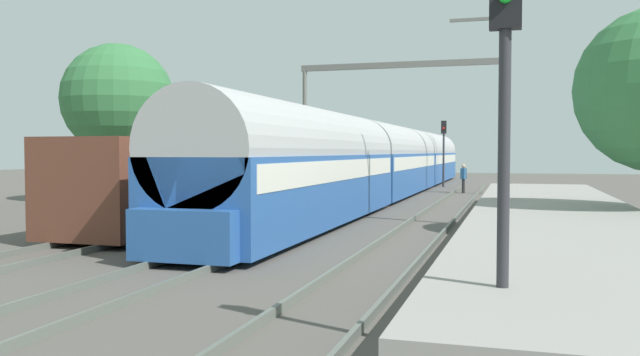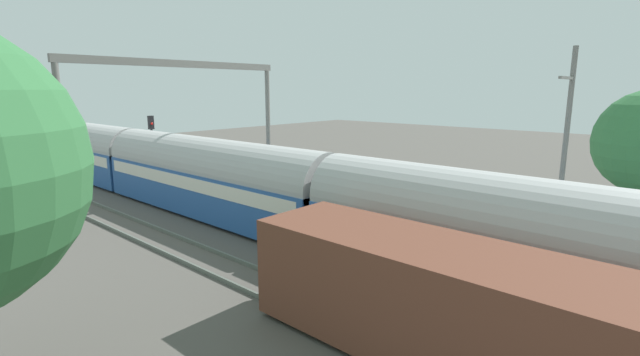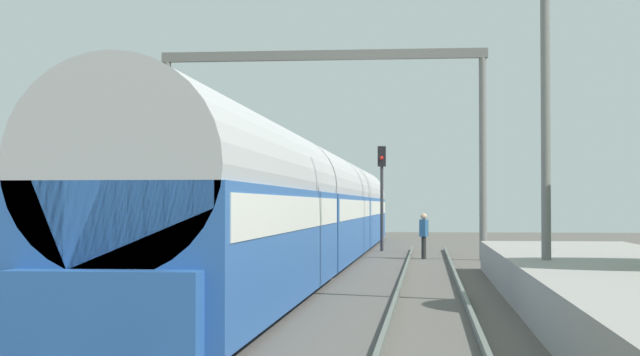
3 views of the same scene
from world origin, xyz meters
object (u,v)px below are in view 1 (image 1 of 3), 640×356
railway_signal_near (505,100)px  railway_signal_far (444,144)px  catenary_gantry (399,99)px  freight_car (194,181)px  person_crossing (463,176)px  passenger_train (393,160)px

railway_signal_near → railway_signal_far: size_ratio=1.03×
railway_signal_near → catenary_gantry: catenary_gantry is taller
freight_car → person_crossing: 20.66m
person_crossing → freight_car: bearing=-6.3°
freight_car → person_crossing: size_ratio=7.51×
person_crossing → railway_signal_far: 7.16m
railway_signal_near → railway_signal_far: bearing=96.9°
railway_signal_near → railway_signal_far: 38.52m
passenger_train → freight_car: (-3.97, -16.47, -0.50)m
railway_signal_far → passenger_train: bearing=-101.6°
passenger_train → person_crossing: passenger_train is taller
passenger_train → person_crossing: size_ratio=28.44×
railway_signal_far → catenary_gantry: (-1.92, -7.18, 2.63)m
railway_signal_far → catenary_gantry: 7.88m
catenary_gantry → person_crossing: bearing=8.2°
passenger_train → railway_signal_far: 9.55m
person_crossing → railway_signal_far: railway_signal_far is taller
passenger_train → catenary_gantry: size_ratio=3.99×
person_crossing → catenary_gantry: 5.97m
passenger_train → railway_signal_near: bearing=-77.2°
railway_signal_far → catenary_gantry: size_ratio=0.38×
railway_signal_near → catenary_gantry: bearing=101.9°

